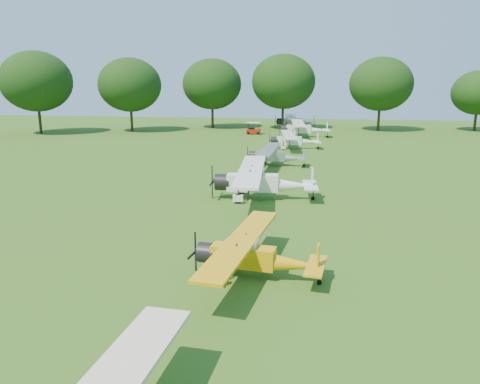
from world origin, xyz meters
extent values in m
plane|color=#315314|center=(0.00, 0.00, 0.00)|extent=(160.00, 160.00, 0.00)
cylinder|color=black|center=(30.33, 58.05, 1.85)|extent=(0.44, 0.44, 3.70)
ellipsoid|color=black|center=(30.33, 58.05, 6.37)|extent=(8.63, 8.63, 7.34)
cylinder|color=black|center=(14.28, 56.21, 2.25)|extent=(0.44, 0.44, 4.51)
ellipsoid|color=black|center=(14.28, 56.21, 7.77)|extent=(10.52, 10.52, 8.94)
cylinder|color=black|center=(-2.12, 56.74, 2.37)|extent=(0.44, 0.44, 4.74)
ellipsoid|color=black|center=(-2.12, 56.74, 8.16)|extent=(11.05, 11.05, 9.39)
cylinder|color=black|center=(-14.75, 56.54, 2.24)|extent=(0.44, 0.44, 4.49)
ellipsoid|color=black|center=(-14.75, 56.54, 7.73)|extent=(10.47, 10.47, 8.90)
cylinder|color=black|center=(-26.90, 48.50, 2.22)|extent=(0.44, 0.44, 4.44)
ellipsoid|color=black|center=(-26.90, 48.50, 7.65)|extent=(10.36, 10.36, 8.80)
cylinder|color=black|center=(-40.16, 42.92, 2.39)|extent=(0.44, 0.44, 4.77)
ellipsoid|color=black|center=(-40.16, 42.92, 8.22)|extent=(11.14, 11.14, 9.47)
cube|color=#DD9E09|center=(0.74, -8.01, 0.91)|extent=(2.85, 1.14, 0.91)
cone|color=#DD9E09|center=(3.07, -8.28, 0.78)|extent=(2.50, 1.06, 0.78)
cube|color=#8CA5B2|center=(0.65, -8.00, 1.39)|extent=(1.47, 0.95, 0.48)
cylinder|color=black|center=(-0.90, -7.82, 0.91)|extent=(0.88, 0.99, 0.90)
cube|color=black|center=(-1.46, -7.75, 0.91)|extent=(0.06, 0.11, 1.82)
cube|color=#DD9E09|center=(0.65, -8.00, 1.61)|extent=(2.31, 9.28, 0.12)
cube|color=#DD9E09|center=(3.93, -8.38, 1.21)|extent=(0.14, 0.48, 1.13)
cube|color=#DD9E09|center=(3.84, -8.37, 0.82)|extent=(1.01, 2.50, 0.08)
cylinder|color=black|center=(-0.07, -9.01, 0.26)|extent=(0.53, 0.20, 0.52)
cylinder|color=black|center=(0.18, -6.85, 0.26)|extent=(0.53, 0.20, 0.52)
cylinder|color=black|center=(4.02, -8.39, 0.10)|extent=(0.21, 0.09, 0.21)
cube|color=white|center=(-0.68, 5.66, 1.20)|extent=(3.73, 1.35, 1.20)
cone|color=white|center=(2.39, 5.88, 1.03)|extent=(3.27, 1.26, 1.03)
cube|color=#8CA5B2|center=(-0.80, 5.65, 1.83)|extent=(1.90, 1.18, 0.63)
cylinder|color=black|center=(-2.85, 5.50, 1.20)|extent=(1.11, 1.26, 1.19)
cube|color=black|center=(-3.59, 5.44, 1.20)|extent=(0.08, 0.14, 2.40)
cube|color=white|center=(-0.80, 5.65, 2.11)|extent=(2.54, 12.20, 0.16)
cube|color=white|center=(3.53, 5.97, 1.60)|extent=(0.16, 0.64, 1.49)
cube|color=white|center=(3.42, 5.96, 1.09)|extent=(1.20, 3.26, 0.10)
cylinder|color=black|center=(-1.49, 4.16, 0.34)|extent=(0.70, 0.23, 0.69)
cylinder|color=black|center=(-1.70, 7.01, 0.34)|extent=(0.70, 0.23, 0.69)
cylinder|color=black|center=(3.65, 5.98, 0.14)|extent=(0.28, 0.11, 0.27)
cube|color=#B7B8BC|center=(-0.74, 19.44, 0.94)|extent=(2.91, 0.94, 0.94)
cone|color=#B7B8BC|center=(1.69, 19.36, 0.81)|extent=(2.54, 0.89, 0.81)
cube|color=#8CA5B2|center=(-0.83, 19.44, 1.44)|extent=(1.47, 0.87, 0.49)
cylinder|color=black|center=(-2.45, 19.49, 0.94)|extent=(0.84, 0.96, 0.94)
cube|color=black|center=(-3.03, 19.51, 0.94)|extent=(0.06, 0.11, 1.89)
cube|color=#B7B8BC|center=(-0.83, 19.44, 1.66)|extent=(1.60, 9.58, 0.13)
cube|color=#B7B8BC|center=(2.59, 19.34, 1.26)|extent=(0.11, 0.50, 1.17)
cube|color=#B7B8BC|center=(2.50, 19.34, 0.85)|extent=(0.84, 2.54, 0.08)
cylinder|color=black|center=(-1.49, 18.34, 0.27)|extent=(0.54, 0.16, 0.54)
cylinder|color=black|center=(-1.42, 20.59, 0.27)|extent=(0.54, 0.16, 0.54)
cylinder|color=black|center=(2.68, 19.33, 0.11)|extent=(0.22, 0.08, 0.22)
cube|color=white|center=(0.46, 31.77, 1.01)|extent=(3.17, 1.29, 1.01)
cone|color=white|center=(3.03, 32.09, 0.87)|extent=(2.78, 1.19, 0.87)
cube|color=#8CA5B2|center=(0.36, 31.76, 1.54)|extent=(1.64, 1.07, 0.53)
cylinder|color=black|center=(-1.36, 31.54, 1.01)|extent=(0.98, 1.10, 1.00)
cube|color=black|center=(-1.98, 31.47, 1.01)|extent=(0.07, 0.12, 2.02)
cube|color=white|center=(0.36, 31.76, 1.78)|extent=(2.65, 10.28, 0.13)
cube|color=white|center=(3.99, 32.21, 1.35)|extent=(0.16, 0.54, 1.25)
cube|color=white|center=(3.89, 32.20, 0.91)|extent=(1.15, 2.77, 0.09)
cylinder|color=black|center=(-0.16, 30.48, 0.29)|extent=(0.59, 0.22, 0.58)
cylinder|color=black|center=(-0.46, 32.87, 0.29)|extent=(0.59, 0.22, 0.58)
cylinder|color=black|center=(4.08, 32.22, 0.12)|extent=(0.24, 0.10, 0.23)
cube|color=white|center=(1.17, 44.55, 1.20)|extent=(3.75, 1.40, 1.20)
cone|color=white|center=(4.25, 44.81, 1.03)|extent=(3.29, 1.30, 1.03)
cube|color=#8CA5B2|center=(1.05, 44.54, 1.84)|extent=(1.92, 1.21, 0.63)
cylinder|color=black|center=(-1.01, 44.36, 1.20)|extent=(1.13, 1.28, 1.19)
cube|color=black|center=(-1.75, 44.30, 1.20)|extent=(0.08, 0.14, 2.41)
cube|color=white|center=(1.05, 44.54, 2.12)|extent=(2.68, 12.26, 0.16)
cube|color=white|center=(5.39, 44.91, 1.61)|extent=(0.17, 0.64, 1.49)
cube|color=white|center=(5.28, 44.90, 1.09)|extent=(1.24, 3.28, 0.10)
cylinder|color=black|center=(0.37, 43.04, 0.34)|extent=(0.70, 0.24, 0.69)
cylinder|color=black|center=(0.13, 45.90, 0.34)|extent=(0.70, 0.24, 0.69)
cylinder|color=black|center=(5.51, 44.92, 0.14)|extent=(0.28, 0.11, 0.28)
cube|color=#B7B8BC|center=(-0.67, 58.55, 1.16)|extent=(3.63, 1.42, 1.16)
cone|color=#B7B8BC|center=(2.30, 58.87, 0.99)|extent=(3.18, 1.32, 0.99)
cube|color=#8CA5B2|center=(-0.78, 58.54, 1.77)|extent=(1.87, 1.20, 0.61)
cylinder|color=black|center=(-2.76, 58.33, 1.16)|extent=(1.11, 1.25, 1.15)
cube|color=black|center=(-3.48, 58.25, 1.16)|extent=(0.08, 0.14, 2.32)
cube|color=#B7B8BC|center=(-0.78, 58.54, 2.05)|extent=(2.85, 11.82, 0.15)
cube|color=#B7B8BC|center=(3.39, 58.99, 1.55)|extent=(0.18, 0.62, 1.44)
cube|color=#B7B8BC|center=(3.28, 58.98, 1.05)|extent=(1.27, 3.18, 0.10)
cylinder|color=black|center=(-1.40, 57.08, 0.33)|extent=(0.68, 0.25, 0.66)
cylinder|color=black|center=(-1.70, 59.83, 0.33)|extent=(0.68, 0.25, 0.66)
cylinder|color=black|center=(3.50, 59.00, 0.13)|extent=(0.27, 0.12, 0.27)
cube|color=#9E1E0B|center=(-6.07, 47.34, 0.46)|extent=(2.28, 1.31, 0.71)
cube|color=black|center=(-6.37, 47.32, 0.86)|extent=(0.96, 1.15, 0.46)
cube|color=white|center=(-6.07, 47.34, 1.85)|extent=(2.19, 1.41, 0.08)
cylinder|color=black|center=(-6.80, 46.68, 0.22)|extent=(0.45, 0.16, 0.45)
cylinder|color=black|center=(-6.85, 47.94, 0.22)|extent=(0.45, 0.16, 0.45)
cylinder|color=black|center=(-5.28, 46.74, 0.22)|extent=(0.45, 0.16, 0.45)
cylinder|color=black|center=(-5.33, 48.00, 0.22)|extent=(0.45, 0.16, 0.45)
camera|label=1|loc=(3.60, -26.81, 8.31)|focal=35.00mm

